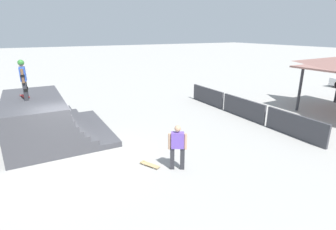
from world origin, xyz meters
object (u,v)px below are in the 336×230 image
bystander_walking (177,145)px  skater_on_deck (23,77)px  skateboard_on_deck (25,96)px  skateboard_on_ground (149,164)px

bystander_walking → skater_on_deck: bearing=-19.7°
skateboard_on_deck → skateboard_on_ground: size_ratio=1.02×
skateboard_on_deck → bystander_walking: skateboard_on_deck is taller
skater_on_deck → skateboard_on_deck: skater_on_deck is taller
skater_on_deck → skateboard_on_ground: (4.40, 3.51, -2.76)m
bystander_walking → skateboard_on_deck: bearing=-21.4°
skater_on_deck → skateboard_on_deck: (-0.41, -0.07, -0.88)m
skateboard_on_deck → skater_on_deck: bearing=-5.8°
skater_on_deck → bystander_walking: size_ratio=1.02×
skater_on_deck → skateboard_on_deck: size_ratio=2.03×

